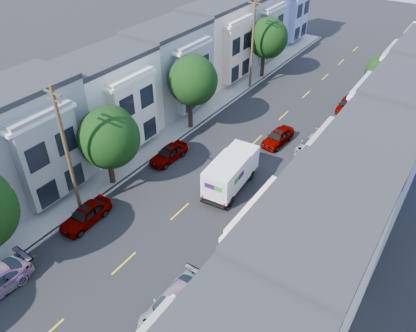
% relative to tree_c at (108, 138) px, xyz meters
% --- Properties ---
extents(ground, '(160.00, 160.00, 0.00)m').
position_rel_tree_c_xyz_m(ground, '(6.30, -5.70, -4.47)').
color(ground, black).
rests_on(ground, ground).
extents(road_slab, '(12.00, 70.00, 0.02)m').
position_rel_tree_c_xyz_m(road_slab, '(6.30, 9.30, -4.46)').
color(road_slab, black).
rests_on(road_slab, ground).
extents(curb_left, '(0.30, 70.00, 0.15)m').
position_rel_tree_c_xyz_m(curb_left, '(0.25, 9.30, -4.39)').
color(curb_left, gray).
rests_on(curb_left, ground).
extents(curb_right, '(0.30, 70.00, 0.15)m').
position_rel_tree_c_xyz_m(curb_right, '(12.35, 9.30, -4.39)').
color(curb_right, gray).
rests_on(curb_right, ground).
extents(sidewalk_left, '(2.60, 70.00, 0.15)m').
position_rel_tree_c_xyz_m(sidewalk_left, '(-1.05, 9.30, -4.39)').
color(sidewalk_left, gray).
rests_on(sidewalk_left, ground).
extents(sidewalk_right, '(2.60, 70.00, 0.15)m').
position_rel_tree_c_xyz_m(sidewalk_right, '(13.65, 9.30, -4.39)').
color(sidewalk_right, gray).
rests_on(sidewalk_right, ground).
extents(centerline, '(0.12, 70.00, 0.01)m').
position_rel_tree_c_xyz_m(centerline, '(6.30, 9.30, -4.47)').
color(centerline, gold).
rests_on(centerline, ground).
extents(townhouse_row_left, '(5.00, 70.00, 8.50)m').
position_rel_tree_c_xyz_m(townhouse_row_left, '(-4.85, 9.30, -4.47)').
color(townhouse_row_left, '#9D9D9C').
rests_on(townhouse_row_left, ground).
extents(townhouse_row_right, '(5.00, 70.00, 8.50)m').
position_rel_tree_c_xyz_m(townhouse_row_right, '(17.45, 9.30, -4.47)').
color(townhouse_row_right, '#9D9D9C').
rests_on(townhouse_row_right, ground).
extents(tree_c, '(4.70, 4.70, 6.83)m').
position_rel_tree_c_xyz_m(tree_c, '(0.00, 0.00, 0.00)').
color(tree_c, black).
rests_on(tree_c, ground).
extents(tree_d, '(4.64, 4.64, 7.44)m').
position_rel_tree_c_xyz_m(tree_d, '(-0.00, 10.81, 0.63)').
color(tree_d, black).
rests_on(tree_d, ground).
extents(tree_e, '(4.70, 4.70, 7.29)m').
position_rel_tree_c_xyz_m(tree_e, '(-0.00, 25.91, 0.45)').
color(tree_e, black).
rests_on(tree_e, ground).
extents(tree_far_r, '(3.10, 3.10, 5.43)m').
position_rel_tree_c_xyz_m(tree_far_r, '(13.20, 25.65, -0.63)').
color(tree_far_r, black).
rests_on(tree_far_r, ground).
extents(utility_pole_near, '(1.60, 0.26, 10.00)m').
position_rel_tree_c_xyz_m(utility_pole_near, '(0.00, -3.70, 0.68)').
color(utility_pole_near, '#42301E').
rests_on(utility_pole_near, ground).
extents(utility_pole_far, '(1.60, 0.26, 10.00)m').
position_rel_tree_c_xyz_m(utility_pole_far, '(0.00, 22.30, 0.68)').
color(utility_pole_far, '#42301E').
rests_on(utility_pole_far, ground).
extents(fedex_truck, '(2.25, 5.85, 2.81)m').
position_rel_tree_c_xyz_m(fedex_truck, '(7.92, 4.90, -2.90)').
color(fedex_truck, silver).
rests_on(fedex_truck, ground).
extents(lead_sedan, '(1.94, 4.33, 1.37)m').
position_rel_tree_c_xyz_m(lead_sedan, '(8.13, 12.99, -3.78)').
color(lead_sedan, black).
rests_on(lead_sedan, ground).
extents(parked_left_c, '(1.78, 4.35, 1.39)m').
position_rel_tree_c_xyz_m(parked_left_c, '(1.40, -4.35, -3.77)').
color(parked_left_c, gray).
rests_on(parked_left_c, ground).
extents(parked_left_d, '(1.78, 4.19, 1.33)m').
position_rel_tree_c_xyz_m(parked_left_d, '(1.40, 5.20, -3.80)').
color(parked_left_d, maroon).
rests_on(parked_left_d, ground).
extents(parked_right_b, '(2.05, 4.76, 1.42)m').
position_rel_tree_c_xyz_m(parked_right_b, '(11.20, -6.74, -3.76)').
color(parked_right_b, white).
rests_on(parked_right_b, ground).
extents(parked_right_c, '(2.09, 4.22, 1.22)m').
position_rel_tree_c_xyz_m(parked_right_c, '(11.20, 13.77, -3.86)').
color(parked_right_c, black).
rests_on(parked_right_c, ground).
extents(parked_right_d, '(1.65, 3.86, 1.23)m').
position_rel_tree_c_xyz_m(parked_right_d, '(11.20, 23.11, -3.85)').
color(parked_right_d, '#0E1141').
rests_on(parked_right_d, ground).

